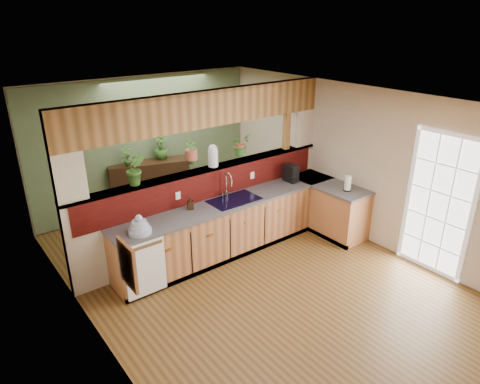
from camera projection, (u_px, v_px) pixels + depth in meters
ground at (260, 281)px, 6.31m from camera, size 4.60×7.00×0.01m
ceiling at (264, 105)px, 5.31m from camera, size 4.60×7.00×0.01m
wall_back at (147, 143)px, 8.37m from camera, size 4.60×0.02×2.60m
wall_left at (96, 254)px, 4.51m from camera, size 0.02×7.00×2.60m
wall_right at (368, 166)px, 7.10m from camera, size 0.02×7.00×2.60m
pass_through_partition at (209, 179)px, 6.85m from camera, size 4.60×0.21×2.60m
pass_through_ledge at (207, 169)px, 6.77m from camera, size 4.60×0.21×0.04m
header_beam at (205, 109)px, 6.40m from camera, size 4.60×0.15×0.55m
sage_backwall at (147, 144)px, 8.35m from camera, size 4.55×0.02×2.55m
countertop at (266, 218)px, 7.24m from camera, size 4.14×1.52×0.90m
dishwasher at (146, 268)px, 5.79m from camera, size 0.58×0.03×0.82m
navy_sink at (234, 204)px, 6.85m from camera, size 0.82×0.50×0.18m
french_door at (438, 206)px, 6.23m from camera, size 0.06×1.02×2.16m
framed_print at (128, 265)px, 3.85m from camera, size 0.04×0.35×0.45m
faucet at (227, 184)px, 6.84m from camera, size 0.18×0.18×0.42m
dish_stack at (140, 228)px, 5.75m from camera, size 0.31×0.31×0.28m
soap_dispenser at (190, 203)px, 6.45m from camera, size 0.11×0.11×0.19m
coffee_maker at (291, 174)px, 7.52m from camera, size 0.16×0.27×0.30m
paper_towel at (348, 183)px, 7.13m from camera, size 0.13×0.13×0.28m
glass_jar at (213, 156)px, 6.76m from camera, size 0.16×0.16×0.36m
ledge_plant_left at (135, 169)px, 6.00m from camera, size 0.33×0.30×0.49m
hanging_plant_a at (191, 144)px, 6.44m from camera, size 0.23×0.18×0.51m
hanging_plant_b at (240, 136)px, 6.98m from camera, size 0.40×0.37×0.51m
shelving_console at (150, 186)px, 8.43m from camera, size 1.58×0.84×1.02m
shelf_plant_a at (126, 156)px, 7.92m from camera, size 0.21×0.14×0.39m
shelf_plant_b at (161, 147)px, 8.30m from camera, size 0.28×0.28×0.50m
floor_plant at (213, 197)px, 8.33m from camera, size 0.69×0.61×0.70m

